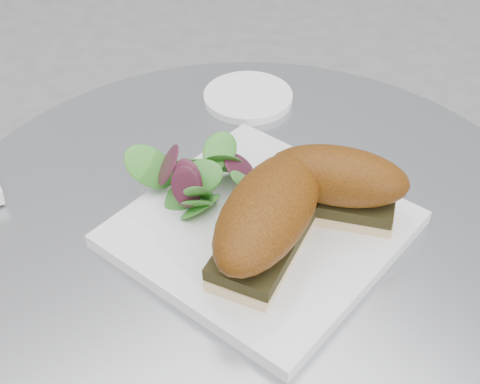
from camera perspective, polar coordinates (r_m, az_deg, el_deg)
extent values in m
cylinder|color=#A6A9AD|center=(0.73, 0.93, -3.46)|extent=(0.70, 0.70, 0.02)
cube|color=white|center=(0.71, 1.84, -3.19)|extent=(0.31, 0.31, 0.02)
cube|color=#E3BA8D|center=(0.67, 2.36, -4.32)|extent=(0.17, 0.13, 0.01)
cube|color=black|center=(0.66, 2.39, -3.50)|extent=(0.17, 0.13, 0.01)
ellipsoid|color=#663B09|center=(0.64, 2.47, -1.53)|extent=(0.20, 0.16, 0.06)
cube|color=#E3BA8D|center=(0.72, 8.00, -1.36)|extent=(0.12, 0.13, 0.01)
cube|color=black|center=(0.71, 8.10, -0.55)|extent=(0.12, 0.13, 0.01)
ellipsoid|color=#663B09|center=(0.69, 8.33, 1.38)|extent=(0.14, 0.16, 0.06)
cylinder|color=white|center=(0.91, 0.69, 8.10)|extent=(0.12, 0.12, 0.01)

